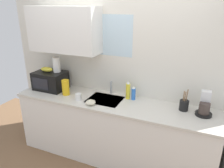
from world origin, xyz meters
The scene contains 13 objects.
kitchen_wall_assembly centered at (-0.15, 0.31, 1.36)m, with size 3.51×0.42×2.50m.
counter_unit centered at (0.00, 0.00, 0.46)m, with size 2.74×0.63×0.90m.
sink_faucet centered at (-0.12, 0.24, 0.99)m, with size 0.03×0.03×0.19m, color #B2B5BA.
microwave centered at (-1.04, 0.05, 1.04)m, with size 0.46×0.35×0.27m.
banana_bunch centered at (-1.09, 0.05, 1.20)m, with size 0.20×0.11×0.07m, color gold.
paper_towel_roll centered at (-0.94, 0.10, 1.28)m, with size 0.11×0.11×0.22m, color white.
coffee_maker centered at (1.14, 0.11, 1.00)m, with size 0.19×0.21×0.28m.
dish_soap_bottle_yellow centered at (0.16, 0.17, 1.02)m, with size 0.06×0.06×0.25m.
dish_soap_bottle_blue centered at (0.24, 0.17, 0.99)m, with size 0.06×0.06×0.20m.
cereal_canister centered at (-0.70, -0.05, 1.01)m, with size 0.10×0.10×0.22m, color gold.
mug_white centered at (-0.44, -0.14, 0.95)m, with size 0.08×0.08×0.10m, color white.
utensil_crock centered at (0.91, 0.12, 0.97)m, with size 0.11×0.11×0.27m.
small_bowl centered at (-0.22, -0.20, 0.93)m, with size 0.13×0.13×0.07m, color beige.
Camera 1 is at (1.04, -2.42, 2.15)m, focal length 34.75 mm.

